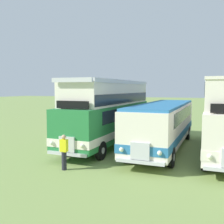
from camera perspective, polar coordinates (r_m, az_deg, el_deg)
name	(u,v)px	position (r m, az deg, el deg)	size (l,w,h in m)	color
bus_first_in_row	(110,111)	(18.61, -0.47, 0.21)	(2.78, 11.27, 4.52)	#237538
bus_second_in_row	(164,122)	(17.59, 11.17, -2.15)	(2.70, 11.47, 2.99)	silver
marshal_person	(64,152)	(13.11, -10.35, -8.50)	(0.36, 0.24, 1.73)	#23232D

